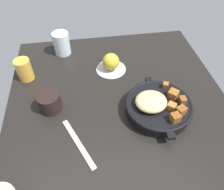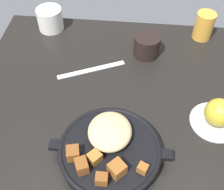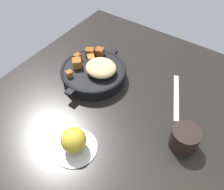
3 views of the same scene
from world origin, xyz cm
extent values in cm
cube|color=black|center=(0.00, 0.00, -1.20)|extent=(91.07, 80.95, 2.40)
cylinder|color=black|center=(-5.20, -12.67, 2.19)|extent=(22.15, 22.15, 4.38)
torus|color=black|center=(-5.20, -12.67, 4.03)|extent=(22.91, 22.91, 1.20)
cube|color=black|center=(7.09, -12.67, 3.73)|extent=(2.64, 2.40, 1.20)
cube|color=black|center=(-17.48, -12.67, 3.73)|extent=(2.64, 2.40, 1.20)
ellipsoid|color=#DBBC7F|center=(-5.52, -9.55, 6.38)|extent=(9.78, 10.56, 3.98)
cube|color=#935623|center=(2.06, -17.20, 5.39)|extent=(2.60, 2.53, 2.01)
cube|color=#935623|center=(-3.16, -18.09, 5.90)|extent=(4.28, 4.28, 3.03)
cube|color=#A86B2D|center=(-8.07, -15.86, 5.59)|extent=(3.56, 3.57, 2.41)
cube|color=brown|center=(-12.73, -15.42, 5.78)|extent=(3.26, 3.33, 2.79)
cube|color=brown|center=(-6.02, -20.43, 5.61)|extent=(2.51, 2.15, 2.45)
cube|color=brown|center=(-10.42, -18.15, 5.86)|extent=(3.47, 3.71, 2.96)
cylinder|color=#B7BABF|center=(20.12, 0.05, 0.30)|extent=(12.58, 12.58, 0.60)
sphere|color=gold|center=(20.12, 0.05, 4.12)|extent=(7.05, 7.05, 7.05)
cube|color=silver|center=(-13.70, 15.48, 0.18)|extent=(19.30, 9.87, 0.36)
cylinder|color=silver|center=(35.17, 19.96, 5.07)|extent=(7.20, 7.20, 10.13)
cylinder|color=gold|center=(20.02, 34.59, 4.44)|extent=(6.05, 6.05, 8.88)
cylinder|color=black|center=(2.14, 24.33, 3.30)|extent=(7.89, 7.89, 6.60)
camera|label=1|loc=(-51.01, 10.56, 60.74)|focal=35.25mm
camera|label=2|loc=(-1.49, -44.56, 60.03)|focal=46.23mm
camera|label=3|loc=(41.68, 27.36, 59.51)|focal=37.97mm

